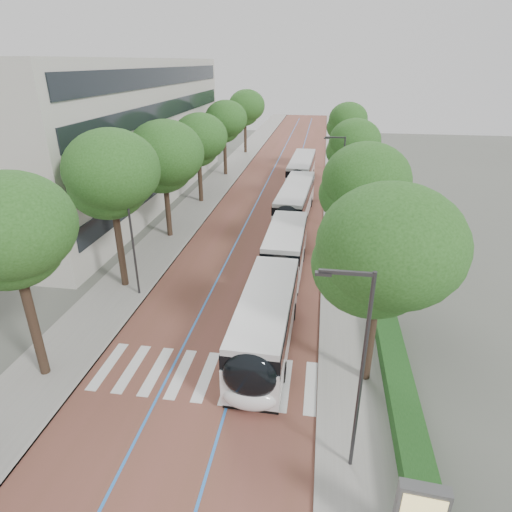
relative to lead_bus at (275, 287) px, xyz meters
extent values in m
plane|color=#51544C|center=(-2.79, -7.40, -1.63)|extent=(160.00, 160.00, 0.00)
cube|color=brown|center=(-2.79, 32.60, -1.62)|extent=(11.00, 140.00, 0.02)
cube|color=gray|center=(-10.29, 32.60, -1.57)|extent=(4.00, 140.00, 0.12)
cube|color=gray|center=(4.71, 32.60, -1.57)|extent=(4.00, 140.00, 0.12)
cube|color=gray|center=(-8.39, 32.60, -1.57)|extent=(0.20, 140.00, 0.14)
cube|color=gray|center=(2.81, 32.60, -1.57)|extent=(0.20, 140.00, 0.14)
cube|color=silver|center=(-7.59, -6.40, -1.60)|extent=(0.55, 3.60, 0.01)
cube|color=silver|center=(-6.34, -6.40, -1.60)|extent=(0.55, 3.60, 0.01)
cube|color=silver|center=(-5.09, -6.40, -1.60)|extent=(0.55, 3.60, 0.01)
cube|color=silver|center=(-3.84, -6.40, -1.60)|extent=(0.55, 3.60, 0.01)
cube|color=silver|center=(-2.59, -6.40, -1.60)|extent=(0.55, 3.60, 0.01)
cube|color=silver|center=(-1.34, -6.40, -1.60)|extent=(0.55, 3.60, 0.01)
cube|color=silver|center=(-0.09, -6.40, -1.60)|extent=(0.55, 3.60, 0.01)
cube|color=silver|center=(1.16, -6.40, -1.60)|extent=(0.55, 3.60, 0.01)
cube|color=silver|center=(2.41, -6.40, -1.60)|extent=(0.55, 3.60, 0.01)
cube|color=blue|center=(-4.39, 32.60, -1.60)|extent=(0.12, 126.00, 0.01)
cube|color=blue|center=(-1.19, 32.60, -1.60)|extent=(0.12, 126.00, 0.01)
cube|color=#A09E94|center=(-22.29, 20.60, 5.37)|extent=(18.00, 40.00, 14.00)
cube|color=black|center=(-13.24, 20.60, 1.37)|extent=(0.12, 38.00, 1.60)
cube|color=black|center=(-13.24, 20.60, 4.57)|extent=(0.12, 38.00, 1.60)
cube|color=black|center=(-13.24, 20.60, 7.77)|extent=(0.12, 38.00, 1.60)
cube|color=black|center=(-13.24, 20.60, 10.77)|extent=(0.12, 38.00, 1.60)
cube|color=#194417|center=(6.31, -7.40, -1.11)|extent=(1.20, 14.00, 0.80)
cylinder|color=#303033|center=(4.01, -10.40, 2.49)|extent=(0.14, 0.14, 8.00)
cube|color=#303033|center=(3.21, -10.40, 6.39)|extent=(1.70, 0.12, 0.12)
cube|color=#303033|center=(2.51, -10.40, 6.31)|extent=(0.50, 0.20, 0.10)
cylinder|color=#303033|center=(4.01, 14.60, 2.49)|extent=(0.14, 0.14, 8.00)
cube|color=#303033|center=(3.21, 14.60, 6.39)|extent=(1.70, 0.12, 0.12)
cube|color=#303033|center=(2.51, 14.60, 6.31)|extent=(0.50, 0.20, 0.10)
cylinder|color=#303033|center=(-8.89, 0.60, 2.49)|extent=(0.14, 0.14, 8.00)
cylinder|color=black|center=(-10.29, -7.40, 0.91)|extent=(0.44, 0.44, 5.07)
ellipsoid|color=#1F4917|center=(-10.29, -7.40, 5.52)|extent=(5.15, 5.15, 4.37)
cylinder|color=black|center=(-10.29, 1.60, 0.97)|extent=(0.44, 0.44, 5.19)
ellipsoid|color=#1F4917|center=(-10.29, 1.60, 5.69)|extent=(5.67, 5.67, 4.82)
cylinder|color=black|center=(-10.29, 10.60, 0.70)|extent=(0.44, 0.44, 4.65)
ellipsoid|color=#1F4917|center=(-10.29, 10.60, 4.92)|extent=(6.09, 6.09, 5.18)
cylinder|color=black|center=(-10.29, 20.60, 0.59)|extent=(0.44, 0.44, 4.43)
ellipsoid|color=#1F4917|center=(-10.29, 20.60, 4.61)|extent=(5.51, 5.51, 4.68)
cylinder|color=black|center=(-10.29, 32.60, 0.70)|extent=(0.44, 0.44, 4.65)
ellipsoid|color=#1F4917|center=(-10.29, 32.60, 4.92)|extent=(5.34, 5.34, 4.54)
cylinder|color=black|center=(-10.29, 47.60, 0.78)|extent=(0.44, 0.44, 4.81)
ellipsoid|color=#1F4917|center=(-10.29, 47.60, 5.15)|extent=(5.71, 5.71, 4.86)
cylinder|color=black|center=(4.91, -5.40, 0.65)|extent=(0.44, 0.44, 4.55)
ellipsoid|color=#1F4917|center=(4.91, -5.40, 4.78)|extent=(6.03, 6.03, 5.13)
cylinder|color=black|center=(4.91, 6.60, 0.51)|extent=(0.44, 0.44, 4.28)
ellipsoid|color=#1F4917|center=(4.91, 6.60, 4.40)|extent=(5.82, 5.82, 4.95)
cylinder|color=black|center=(4.91, 20.60, 0.59)|extent=(0.44, 0.44, 4.43)
ellipsoid|color=#1F4917|center=(4.91, 20.60, 4.61)|extent=(4.89, 4.89, 4.16)
cylinder|color=black|center=(4.91, 36.60, 0.63)|extent=(0.44, 0.44, 4.51)
ellipsoid|color=#1F4917|center=(4.91, 36.60, 4.73)|extent=(4.93, 4.93, 4.19)
cylinder|color=black|center=(0.02, 1.30, 0.15)|extent=(2.31, 0.93, 2.30)
cube|color=silver|center=(-0.06, -3.83, -0.37)|extent=(2.64, 9.40, 1.82)
cube|color=black|center=(-0.06, -3.83, 0.77)|extent=(2.67, 9.21, 0.97)
cube|color=#B9B9BB|center=(-0.06, -3.83, 1.42)|extent=(2.58, 9.21, 0.31)
cube|color=black|center=(-0.06, -3.83, -1.45)|extent=(2.58, 9.02, 0.35)
cube|color=silver|center=(0.08, 5.62, -0.37)|extent=(2.61, 7.78, 1.82)
cube|color=black|center=(0.08, 5.62, 0.77)|extent=(2.65, 7.62, 0.97)
cube|color=#B9B9BB|center=(0.08, 5.62, 1.42)|extent=(2.56, 7.62, 0.31)
cube|color=black|center=(0.08, 5.62, -1.45)|extent=(2.56, 7.47, 0.35)
ellipsoid|color=black|center=(-0.12, -8.36, 0.38)|extent=(2.37, 1.13, 2.28)
ellipsoid|color=silver|center=(-0.12, -8.41, -0.76)|extent=(2.36, 1.03, 1.14)
cylinder|color=black|center=(-1.22, -6.09, -1.13)|extent=(0.31, 1.00, 1.00)
cylinder|color=black|center=(1.04, -6.13, -1.13)|extent=(0.31, 1.00, 1.00)
cylinder|color=black|center=(-1.02, 7.31, -1.13)|extent=(0.31, 1.00, 1.00)
cylinder|color=black|center=(1.24, 7.27, -1.13)|extent=(0.31, 1.00, 1.00)
cylinder|color=black|center=(-1.14, -0.73, -1.13)|extent=(0.31, 1.00, 1.00)
cylinder|color=black|center=(1.12, -0.77, -1.13)|extent=(0.31, 1.00, 1.00)
cube|color=silver|center=(-0.02, 16.82, -0.37)|extent=(3.14, 12.12, 1.82)
cube|color=black|center=(-0.02, 16.82, 0.77)|extent=(3.17, 11.88, 0.97)
cube|color=#B9B9BB|center=(-0.02, 16.82, 1.42)|extent=(3.08, 11.87, 0.31)
cube|color=black|center=(-0.02, 16.82, -1.45)|extent=(3.07, 11.64, 0.35)
ellipsoid|color=black|center=(-0.33, 10.98, 0.38)|extent=(2.41, 1.22, 2.28)
ellipsoid|color=silver|center=(-0.33, 10.93, -0.76)|extent=(2.40, 1.12, 1.14)
cylinder|color=black|center=(-1.34, 13.28, -1.13)|extent=(0.35, 1.01, 1.00)
cylinder|color=black|center=(0.92, 13.16, -1.13)|extent=(0.35, 1.01, 1.00)
cylinder|color=black|center=(-0.94, 20.67, -1.13)|extent=(0.35, 1.01, 1.00)
cylinder|color=black|center=(1.32, 20.55, -1.13)|extent=(0.35, 1.01, 1.00)
cube|color=silver|center=(-0.16, 29.55, -0.37)|extent=(2.89, 12.08, 1.82)
cube|color=black|center=(-0.16, 29.55, 0.77)|extent=(2.92, 11.84, 0.97)
cube|color=#B9B9BB|center=(-0.16, 29.55, 1.42)|extent=(2.83, 11.83, 0.31)
cube|color=black|center=(-0.16, 29.55, -1.45)|extent=(2.83, 11.59, 0.35)
ellipsoid|color=black|center=(-0.35, 23.71, 0.38)|extent=(2.38, 1.18, 2.28)
ellipsoid|color=silver|center=(-0.35, 23.66, -0.76)|extent=(2.38, 1.08, 1.14)
cylinder|color=black|center=(-1.40, 25.99, -1.13)|extent=(0.33, 1.01, 1.00)
cylinder|color=black|center=(0.85, 25.92, -1.13)|extent=(0.33, 1.01, 1.00)
cylinder|color=black|center=(-1.16, 33.39, -1.13)|extent=(0.33, 1.01, 1.00)
cylinder|color=black|center=(1.10, 33.32, -1.13)|extent=(0.33, 1.01, 1.00)
camera|label=1|loc=(2.26, -22.07, 12.16)|focal=30.00mm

